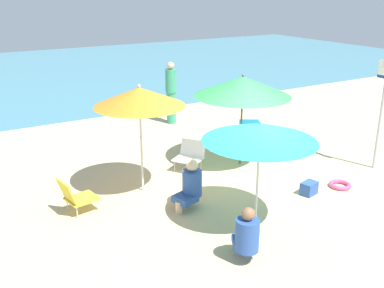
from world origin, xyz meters
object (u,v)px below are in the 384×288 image
(beach_chair_a, at_px, (190,155))
(warning_sign, at_px, (383,100))
(beach_bag, at_px, (309,188))
(umbrella_orange, at_px, (139,97))
(beach_chair_b, at_px, (75,196))
(umbrella_green, at_px, (243,86))
(umbrella_teal, at_px, (260,132))
(person_b, at_px, (247,235))
(swim_ring, at_px, (340,185))
(person_c, at_px, (171,93))
(person_a, at_px, (190,185))
(beach_chair_c, at_px, (249,132))

(beach_chair_a, height_order, warning_sign, warning_sign)
(beach_chair_a, relative_size, beach_bag, 2.40)
(umbrella_orange, height_order, beach_chair_b, umbrella_orange)
(beach_chair_a, bearing_deg, umbrella_green, 132.44)
(umbrella_teal, distance_m, person_b, 1.62)
(beach_bag, bearing_deg, swim_ring, -5.57)
(beach_chair_a, distance_m, person_c, 3.52)
(person_a, bearing_deg, warning_sign, 156.99)
(umbrella_orange, xyz_separation_m, beach_bag, (2.62, -1.76, -1.72))
(umbrella_teal, relative_size, warning_sign, 0.78)
(umbrella_orange, relative_size, beach_bag, 6.53)
(warning_sign, bearing_deg, swim_ring, -166.75)
(umbrella_orange, height_order, warning_sign, warning_sign)
(swim_ring, bearing_deg, umbrella_orange, 151.55)
(beach_chair_a, distance_m, warning_sign, 4.15)
(umbrella_orange, bearing_deg, umbrella_green, 3.91)
(warning_sign, bearing_deg, umbrella_green, 144.69)
(person_a, height_order, warning_sign, warning_sign)
(umbrella_teal, xyz_separation_m, beach_chair_a, (0.25, 2.55, -1.26))
(umbrella_green, relative_size, swim_ring, 4.77)
(beach_chair_a, height_order, person_a, person_a)
(beach_chair_b, bearing_deg, beach_bag, -30.74)
(umbrella_orange, xyz_separation_m, beach_chair_a, (1.32, 0.45, -1.52))
(beach_bag, bearing_deg, person_c, 90.12)
(umbrella_teal, relative_size, person_c, 1.04)
(person_c, height_order, warning_sign, warning_sign)
(umbrella_teal, height_order, person_b, umbrella_teal)
(umbrella_orange, bearing_deg, beach_chair_c, 17.92)
(beach_chair_a, xyz_separation_m, swim_ring, (2.06, -2.29, -0.29))
(umbrella_green, bearing_deg, beach_chair_c, 43.88)
(umbrella_orange, xyz_separation_m, person_c, (2.61, 3.69, -0.96))
(umbrella_orange, bearing_deg, beach_chair_b, -170.24)
(beach_chair_c, distance_m, person_b, 5.07)
(beach_chair_c, bearing_deg, beach_chair_b, -41.41)
(umbrella_teal, bearing_deg, beach_chair_c, 53.95)
(umbrella_green, bearing_deg, umbrella_teal, -120.93)
(person_a, height_order, person_b, person_a)
(beach_chair_b, bearing_deg, umbrella_green, -3.81)
(person_b, distance_m, swim_ring, 3.30)
(beach_chair_c, bearing_deg, warning_sign, 60.67)
(beach_chair_c, bearing_deg, swim_ring, 32.53)
(beach_chair_a, bearing_deg, beach_chair_b, -18.70)
(beach_chair_b, height_order, beach_chair_c, beach_chair_b)
(umbrella_green, distance_m, beach_chair_b, 4.08)
(person_a, height_order, person_c, person_c)
(person_b, bearing_deg, person_c, 8.90)
(person_a, bearing_deg, person_b, 68.02)
(person_b, bearing_deg, swim_ring, -42.85)
(beach_chair_a, bearing_deg, person_a, 26.63)
(beach_chair_c, height_order, person_a, person_a)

